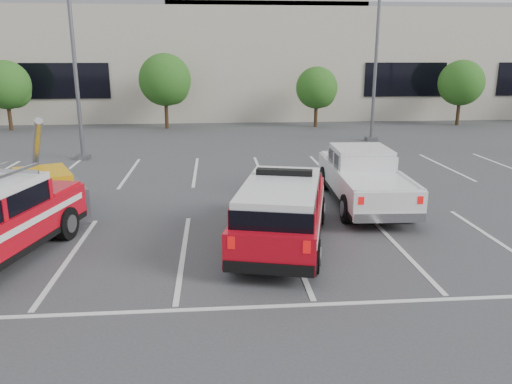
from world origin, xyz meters
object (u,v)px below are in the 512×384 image
light_pole_left (73,44)px  light_pole_mid (377,46)px  tree_right (462,84)px  white_pickup (363,182)px  tree_mid_right (318,89)px  fire_chief_suv (282,216)px  tree_mid_left (166,82)px  utility_rig (41,196)px  convention_building (237,55)px  tree_left (8,87)px

light_pole_left → light_pole_mid: bearing=14.9°
tree_right → white_pickup: bearing=-123.8°
white_pickup → tree_mid_right: bearing=85.7°
tree_mid_right → fire_chief_suv: bearing=-103.8°
light_pole_left → tree_mid_left: bearing=72.9°
tree_mid_right → utility_rig: tree_mid_right is taller
fire_chief_suv → utility_rig: utility_rig is taller
tree_mid_right → light_pole_mid: 6.88m
light_pole_left → utility_rig: 9.73m
tree_mid_right → utility_rig: size_ratio=0.94×
utility_rig → light_pole_mid: bearing=16.9°
tree_mid_right → white_pickup: bearing=-96.9°
convention_building → tree_right: size_ratio=13.58×
tree_left → utility_rig: (7.78, -18.59, -2.17)m
tree_mid_right → light_pole_left: 16.72m
utility_rig → tree_right: bearing=15.2°
tree_left → light_pole_mid: (21.91, -6.05, 2.41)m
tree_right → light_pole_mid: light_pole_mid is taller
tree_left → white_pickup: size_ratio=0.75×
light_pole_mid → convention_building: bearing=113.3°
tree_left → light_pole_mid: size_ratio=0.43×
tree_mid_right → utility_rig: (-12.22, -18.59, -1.90)m
tree_mid_right → tree_right: bearing=0.0°
tree_right → light_pole_mid: (-8.09, -6.05, 2.41)m
tree_right → white_pickup: 22.01m
tree_mid_left → fire_chief_suv: tree_mid_left is taller
tree_mid_left → utility_rig: bearing=-96.8°
tree_right → tree_mid_right: bearing=-180.0°
white_pickup → tree_mid_left: bearing=115.8°
convention_building → utility_rig: convention_building is taller
fire_chief_suv → light_pole_mid: bearing=78.9°
light_pole_left → fire_chief_suv: bearing=-56.1°
light_pole_left → tree_right: bearing=23.5°
tree_mid_left → light_pole_left: size_ratio=0.47×
convention_building → tree_mid_left: bearing=-117.4°
tree_left → fire_chief_suv: size_ratio=0.79×
utility_rig → tree_mid_right: bearing=31.9°
white_pickup → light_pole_mid: bearing=74.0°
tree_mid_right → light_pole_mid: (1.91, -6.05, 2.68)m
light_pole_mid → tree_left: bearing=164.6°
tree_left → light_pole_left: light_pole_left is taller
tree_left → light_pole_mid: bearing=-15.4°
convention_building → fire_chief_suv: size_ratio=10.67×
tree_mid_left → tree_mid_right: tree_mid_left is taller
fire_chief_suv → utility_rig: size_ratio=1.33×
light_pole_mid → white_pickup: bearing=-108.7°
tree_mid_left → light_pole_left: light_pole_left is taller
white_pickup → light_pole_left: bearing=145.8°
light_pole_left → white_pickup: bearing=-36.8°
convention_building → tree_mid_left: (-5.09, -9.82, -1.68)m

